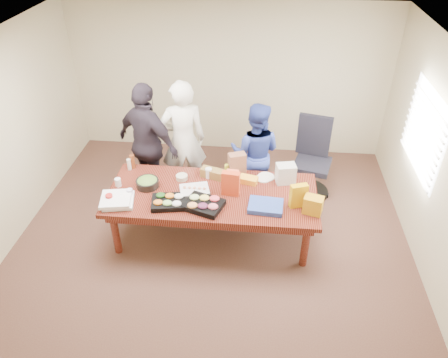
# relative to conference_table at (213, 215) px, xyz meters

# --- Properties ---
(floor) EXTENTS (5.50, 5.00, 0.02)m
(floor) POSITION_rel_conference_table_xyz_m (0.00, 0.00, -0.39)
(floor) COLOR #47301E
(floor) RESTS_ON ground
(ceiling) EXTENTS (5.50, 5.00, 0.02)m
(ceiling) POSITION_rel_conference_table_xyz_m (0.00, 0.00, 2.33)
(ceiling) COLOR white
(ceiling) RESTS_ON wall_back
(wall_back) EXTENTS (5.50, 0.04, 2.70)m
(wall_back) POSITION_rel_conference_table_xyz_m (0.00, 2.50, 0.98)
(wall_back) COLOR beige
(wall_back) RESTS_ON floor
(wall_front) EXTENTS (5.50, 0.04, 2.70)m
(wall_front) POSITION_rel_conference_table_xyz_m (0.00, -2.50, 0.98)
(wall_front) COLOR beige
(wall_front) RESTS_ON floor
(wall_left) EXTENTS (0.04, 5.00, 2.70)m
(wall_left) POSITION_rel_conference_table_xyz_m (-2.75, 0.00, 0.98)
(wall_left) COLOR beige
(wall_left) RESTS_ON floor
(wall_right) EXTENTS (0.04, 5.00, 2.70)m
(wall_right) POSITION_rel_conference_table_xyz_m (2.75, 0.00, 0.98)
(wall_right) COLOR beige
(wall_right) RESTS_ON floor
(window_panel) EXTENTS (0.03, 1.40, 1.10)m
(window_panel) POSITION_rel_conference_table_xyz_m (2.72, 0.60, 1.12)
(window_panel) COLOR white
(window_panel) RESTS_ON wall_right
(window_blinds) EXTENTS (0.04, 1.36, 1.00)m
(window_blinds) POSITION_rel_conference_table_xyz_m (2.68, 0.60, 1.12)
(window_blinds) COLOR beige
(window_blinds) RESTS_ON wall_right
(conference_table) EXTENTS (2.80, 1.20, 0.75)m
(conference_table) POSITION_rel_conference_table_xyz_m (0.00, 0.00, 0.00)
(conference_table) COLOR #4C1C0F
(conference_table) RESTS_ON floor
(office_chair) EXTENTS (0.76, 0.76, 1.23)m
(office_chair) POSITION_rel_conference_table_xyz_m (1.43, 1.14, 0.24)
(office_chair) COLOR black
(office_chair) RESTS_ON floor
(person_center) EXTENTS (0.81, 0.65, 1.92)m
(person_center) POSITION_rel_conference_table_xyz_m (-0.56, 1.00, 0.58)
(person_center) COLOR white
(person_center) RESTS_ON floor
(person_right) EXTENTS (0.86, 0.71, 1.61)m
(person_right) POSITION_rel_conference_table_xyz_m (0.54, 1.00, 0.43)
(person_right) COLOR #2E4198
(person_right) RESTS_ON floor
(person_left) EXTENTS (1.20, 0.96, 1.91)m
(person_left) POSITION_rel_conference_table_xyz_m (-1.06, 0.85, 0.58)
(person_left) COLOR #28212A
(person_left) RESTS_ON floor
(veggie_tray) EXTENTS (0.49, 0.41, 0.07)m
(veggie_tray) POSITION_rel_conference_table_xyz_m (-0.53, -0.29, 0.41)
(veggie_tray) COLOR black
(veggie_tray) RESTS_ON conference_table
(fruit_tray) EXTENTS (0.57, 0.50, 0.07)m
(fruit_tray) POSITION_rel_conference_table_xyz_m (-0.07, -0.31, 0.41)
(fruit_tray) COLOR black
(fruit_tray) RESTS_ON conference_table
(sheet_cake) EXTENTS (0.44, 0.38, 0.07)m
(sheet_cake) POSITION_rel_conference_table_xyz_m (-0.24, -0.01, 0.41)
(sheet_cake) COLOR silver
(sheet_cake) RESTS_ON conference_table
(salad_bowl) EXTENTS (0.36, 0.36, 0.10)m
(salad_bowl) POSITION_rel_conference_table_xyz_m (-0.90, 0.07, 0.43)
(salad_bowl) COLOR black
(salad_bowl) RESTS_ON conference_table
(chip_bag_blue) EXTENTS (0.46, 0.36, 0.07)m
(chip_bag_blue) POSITION_rel_conference_table_xyz_m (0.72, -0.25, 0.41)
(chip_bag_blue) COLOR #29449A
(chip_bag_blue) RESTS_ON conference_table
(chip_bag_red) EXTENTS (0.24, 0.12, 0.34)m
(chip_bag_red) POSITION_rel_conference_table_xyz_m (0.25, 0.01, 0.55)
(chip_bag_red) COLOR red
(chip_bag_red) RESTS_ON conference_table
(chip_bag_yellow) EXTENTS (0.23, 0.15, 0.33)m
(chip_bag_yellow) POSITION_rel_conference_table_xyz_m (1.12, -0.16, 0.54)
(chip_bag_yellow) COLOR #DCA40B
(chip_bag_yellow) RESTS_ON conference_table
(chip_bag_orange) EXTENTS (0.17, 0.09, 0.25)m
(chip_bag_orange) POSITION_rel_conference_table_xyz_m (0.26, 0.20, 0.50)
(chip_bag_orange) COLOR #DE5837
(chip_bag_orange) RESTS_ON conference_table
(mayo_jar) EXTENTS (0.10, 0.10, 0.15)m
(mayo_jar) POSITION_rel_conference_table_xyz_m (-0.09, 0.37, 0.45)
(mayo_jar) COLOR silver
(mayo_jar) RESTS_ON conference_table
(mustard_bottle) EXTENTS (0.06, 0.06, 0.16)m
(mustard_bottle) POSITION_rel_conference_table_xyz_m (0.15, 0.47, 0.45)
(mustard_bottle) COLOR yellow
(mustard_bottle) RESTS_ON conference_table
(dressing_bottle) EXTENTS (0.09, 0.09, 0.22)m
(dressing_bottle) POSITION_rel_conference_table_xyz_m (-1.22, 0.50, 0.48)
(dressing_bottle) COLOR brown
(dressing_bottle) RESTS_ON conference_table
(ranch_bottle) EXTENTS (0.06, 0.06, 0.17)m
(ranch_bottle) POSITION_rel_conference_table_xyz_m (-1.26, 0.46, 0.46)
(ranch_bottle) COLOR beige
(ranch_bottle) RESTS_ON conference_table
(banana_bunch) EXTENTS (0.28, 0.20, 0.08)m
(banana_bunch) POSITION_rel_conference_table_xyz_m (0.47, 0.30, 0.42)
(banana_bunch) COLOR yellow
(banana_bunch) RESTS_ON conference_table
(bread_loaf) EXTENTS (0.35, 0.23, 0.13)m
(bread_loaf) POSITION_rel_conference_table_xyz_m (-0.05, 0.38, 0.44)
(bread_loaf) COLOR brown
(bread_loaf) RESTS_ON conference_table
(kraft_bag) EXTENTS (0.27, 0.21, 0.31)m
(kraft_bag) POSITION_rel_conference_table_xyz_m (0.29, 0.52, 0.53)
(kraft_bag) COLOR brown
(kraft_bag) RESTS_ON conference_table
(red_cup) EXTENTS (0.11, 0.11, 0.12)m
(red_cup) POSITION_rel_conference_table_xyz_m (-1.30, -0.32, 0.44)
(red_cup) COLOR red
(red_cup) RESTS_ON conference_table
(clear_cup_a) EXTENTS (0.08, 0.08, 0.11)m
(clear_cup_a) POSITION_rel_conference_table_xyz_m (-1.07, -0.17, 0.43)
(clear_cup_a) COLOR white
(clear_cup_a) RESTS_ON conference_table
(clear_cup_b) EXTENTS (0.09, 0.09, 0.12)m
(clear_cup_b) POSITION_rel_conference_table_xyz_m (-1.30, 0.05, 0.43)
(clear_cup_b) COLOR white
(clear_cup_b) RESTS_ON conference_table
(pizza_box_lower) EXTENTS (0.45, 0.45, 0.04)m
(pizza_box_lower) POSITION_rel_conference_table_xyz_m (-1.19, -0.31, 0.40)
(pizza_box_lower) COLOR white
(pizza_box_lower) RESTS_ON conference_table
(pizza_box_upper) EXTENTS (0.44, 0.44, 0.04)m
(pizza_box_upper) POSITION_rel_conference_table_xyz_m (-1.21, -0.33, 0.44)
(pizza_box_upper) COLOR white
(pizza_box_upper) RESTS_ON pizza_box_lower
(plate_a) EXTENTS (0.26, 0.26, 0.01)m
(plate_a) POSITION_rel_conference_table_xyz_m (0.71, 0.45, 0.38)
(plate_a) COLOR silver
(plate_a) RESTS_ON conference_table
(plate_b) EXTENTS (0.25, 0.25, 0.01)m
(plate_b) POSITION_rel_conference_table_xyz_m (0.67, 0.41, 0.38)
(plate_b) COLOR white
(plate_b) RESTS_ON conference_table
(dip_bowl_a) EXTENTS (0.18, 0.18, 0.06)m
(dip_bowl_a) POSITION_rel_conference_table_xyz_m (0.26, 0.36, 0.41)
(dip_bowl_a) COLOR beige
(dip_bowl_a) RESTS_ON conference_table
(dip_bowl_b) EXTENTS (0.19, 0.19, 0.06)m
(dip_bowl_b) POSITION_rel_conference_table_xyz_m (-0.46, 0.29, 0.41)
(dip_bowl_b) COLOR beige
(dip_bowl_b) RESTS_ON conference_table
(grocery_bag_white) EXTENTS (0.29, 0.23, 0.28)m
(grocery_bag_white) POSITION_rel_conference_table_xyz_m (0.97, 0.36, 0.51)
(grocery_bag_white) COLOR silver
(grocery_bag_white) RESTS_ON conference_table
(grocery_bag_yellow) EXTENTS (0.27, 0.22, 0.23)m
(grocery_bag_yellow) POSITION_rel_conference_table_xyz_m (1.30, -0.28, 0.49)
(grocery_bag_yellow) COLOR orange
(grocery_bag_yellow) RESTS_ON conference_table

